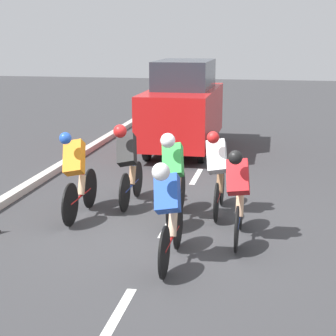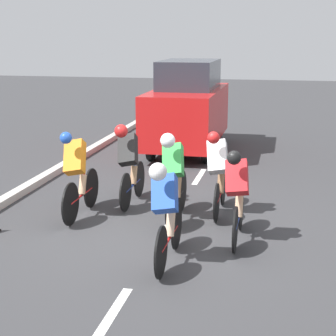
{
  "view_description": "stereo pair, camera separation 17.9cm",
  "coord_description": "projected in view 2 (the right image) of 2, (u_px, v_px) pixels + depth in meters",
  "views": [
    {
      "loc": [
        -1.64,
        8.46,
        3.09
      ],
      "look_at": [
        0.03,
        -0.24,
        0.95
      ],
      "focal_mm": 60.0,
      "sensor_mm": 36.0,
      "label": 1
    },
    {
      "loc": [
        -1.82,
        8.42,
        3.09
      ],
      "look_at": [
        0.03,
        -0.24,
        0.95
      ],
      "focal_mm": 60.0,
      "sensor_mm": 36.0,
      "label": 2
    }
  ],
  "objects": [
    {
      "name": "support_car",
      "position": [
        188.0,
        107.0,
        14.8
      ],
      "size": [
        1.7,
        4.15,
        2.38
      ],
      "color": "black",
      "rests_on": "ground"
    },
    {
      "name": "cyclist_green",
      "position": [
        174.0,
        174.0,
        9.28
      ],
      "size": [
        0.41,
        1.73,
        1.54
      ],
      "color": "black",
      "rests_on": "ground"
    },
    {
      "name": "cyclist_black",
      "position": [
        129.0,
        162.0,
        10.17
      ],
      "size": [
        0.42,
        1.64,
        1.53
      ],
      "color": "black",
      "rests_on": "ground"
    },
    {
      "name": "cyclist_red",
      "position": [
        237.0,
        194.0,
        8.36
      ],
      "size": [
        0.38,
        1.67,
        1.46
      ],
      "color": "black",
      "rests_on": "ground"
    },
    {
      "name": "cyclist_blue",
      "position": [
        166.0,
        210.0,
        7.51
      ],
      "size": [
        0.4,
        1.73,
        1.48
      ],
      "color": "black",
      "rests_on": "ground"
    },
    {
      "name": "lane_stripe_mid",
      "position": [
        170.0,
        223.0,
        9.32
      ],
      "size": [
        0.12,
        1.4,
        0.01
      ],
      "primitive_type": "cube",
      "color": "white",
      "rests_on": "ground"
    },
    {
      "name": "ground_plane",
      "position": [
        167.0,
        228.0,
        9.1
      ],
      "size": [
        60.0,
        60.0,
        0.0
      ],
      "primitive_type": "plane",
      "color": "#38383A"
    },
    {
      "name": "cyclist_orange",
      "position": [
        77.0,
        173.0,
        9.5
      ],
      "size": [
        0.42,
        1.72,
        1.52
      ],
      "color": "black",
      "rests_on": "ground"
    },
    {
      "name": "cyclist_white",
      "position": [
        218.0,
        171.0,
        9.64
      ],
      "size": [
        0.41,
        1.64,
        1.5
      ],
      "color": "black",
      "rests_on": "ground"
    },
    {
      "name": "lane_stripe_near",
      "position": [
        111.0,
        316.0,
        6.28
      ],
      "size": [
        0.12,
        1.4,
        0.01
      ],
      "primitive_type": "cube",
      "color": "white",
      "rests_on": "ground"
    },
    {
      "name": "lane_stripe_far",
      "position": [
        199.0,
        176.0,
        12.37
      ],
      "size": [
        0.12,
        1.4,
        0.01
      ],
      "primitive_type": "cube",
      "color": "white",
      "rests_on": "ground"
    }
  ]
}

